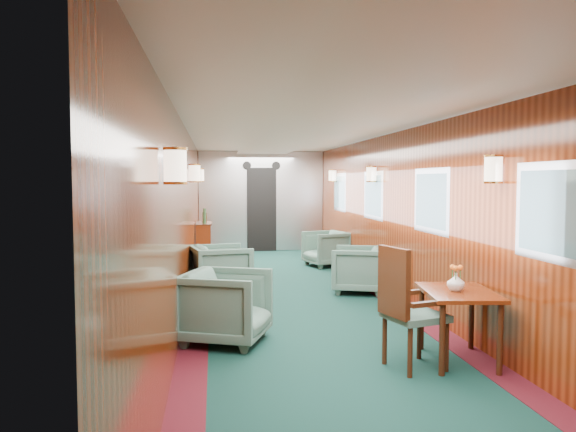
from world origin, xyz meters
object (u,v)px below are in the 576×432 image
Objects in this scene: dining_table at (458,302)px; armchair_left_near at (226,306)px; armchair_left_far at (221,270)px; armchair_right_far at (326,249)px; credenza at (204,244)px; armchair_right_near at (358,269)px; side_chair at (406,303)px.

armchair_left_near is at bearing 164.76° from dining_table.
armchair_left_far is 3.31m from armchair_right_far.
armchair_right_near is at bearing -51.72° from credenza.
credenza is at bearing -115.46° from armchair_right_far.
dining_table is 0.88× the size of side_chair.
armchair_right_far is at bearing 98.36° from dining_table.
armchair_right_far is at bearing 69.07° from side_chair.
credenza is (-1.90, 6.44, -0.16)m from side_chair.
credenza is (-2.47, 6.30, -0.12)m from dining_table.
armchair_left_near is 2.46m from armchair_left_far.
armchair_right_far is (2.40, -0.37, -0.09)m from credenza.
armchair_left_near is 1.02× the size of armchair_left_far.
dining_table is at bearing -92.23° from armchair_left_near.
armchair_right_near reaches higher than dining_table.
side_chair reaches higher than armchair_right_far.
armchair_left_far is 1.07× the size of armchair_right_far.
dining_table is at bearing -68.62° from credenza.
armchair_right_far is (2.08, 5.02, -0.03)m from armchair_left_near.
side_chair reaches higher than dining_table.
armchair_right_far is at bearing -8.72° from credenza.
side_chair is at bearing -103.02° from armchair_left_near.
armchair_left_far is 1.07× the size of armchair_right_near.
armchair_left_near is (-1.58, 1.06, -0.22)m from side_chair.
armchair_left_far is at bearing -84.05° from credenza.
armchair_right_near is at bearing 99.38° from dining_table.
armchair_right_far is (0.50, 6.08, -0.25)m from side_chair.
armchair_left_near is 3.14m from armchair_right_near.
credenza reaches higher than armchair_left_far.
armchair_left_far is 2.07m from armchair_right_near.
armchair_left_near reaches higher than armchair_left_far.
armchair_left_near is at bearing 129.99° from side_chair.
credenza is at bearing 90.22° from side_chair.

